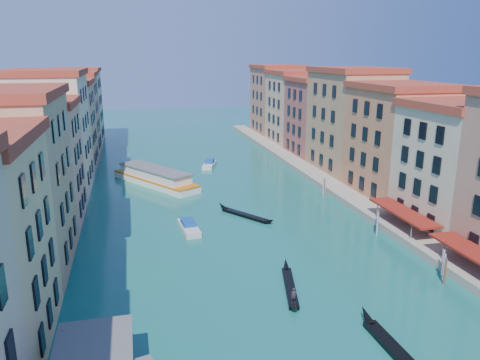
% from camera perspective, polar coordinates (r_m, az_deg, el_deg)
% --- Properties ---
extents(left_bank_palazzos, '(12.80, 128.40, 21.00)m').
position_cam_1_polar(left_bank_palazzos, '(80.43, -22.76, 4.13)').
color(left_bank_palazzos, beige).
rests_on(left_bank_palazzos, ground).
extents(right_bank_palazzos, '(12.80, 128.40, 21.00)m').
position_cam_1_polar(right_bank_palazzos, '(90.26, 15.10, 5.87)').
color(right_bank_palazzos, '#AF4542').
rests_on(right_bank_palazzos, ground).
extents(quay, '(4.00, 140.00, 1.00)m').
position_cam_1_polar(quay, '(88.69, 10.14, -0.11)').
color(quay, '#A49985').
rests_on(quay, ground).
extents(mooring_poles_right, '(1.44, 54.24, 3.20)m').
position_cam_1_polar(mooring_poles_right, '(57.17, 21.92, -8.74)').
color(mooring_poles_right, brown).
rests_on(mooring_poles_right, ground).
extents(vaporetto_far, '(15.06, 20.00, 3.08)m').
position_cam_1_polar(vaporetto_far, '(87.88, -10.32, 0.34)').
color(vaporetto_far, white).
rests_on(vaporetto_far, ground).
extents(gondola_fore, '(3.36, 10.80, 2.18)m').
position_cam_1_polar(gondola_fore, '(49.36, 6.11, -12.72)').
color(gondola_fore, black).
rests_on(gondola_fore, ground).
extents(gondola_right, '(1.42, 13.06, 2.60)m').
position_cam_1_polar(gondola_right, '(41.08, 19.28, -19.59)').
color(gondola_right, black).
rests_on(gondola_right, ground).
extents(gondola_far, '(7.09, 9.83, 1.61)m').
position_cam_1_polar(gondola_far, '(69.72, 0.51, -4.20)').
color(gondola_far, black).
rests_on(gondola_far, ground).
extents(motorboat_mid, '(2.58, 6.62, 1.34)m').
position_cam_1_polar(motorboat_mid, '(64.69, -6.26, -5.67)').
color(motorboat_mid, beige).
rests_on(motorboat_mid, ground).
extents(motorboat_far, '(4.21, 7.01, 1.39)m').
position_cam_1_polar(motorboat_far, '(100.97, -3.74, 1.97)').
color(motorboat_far, silver).
rests_on(motorboat_far, ground).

